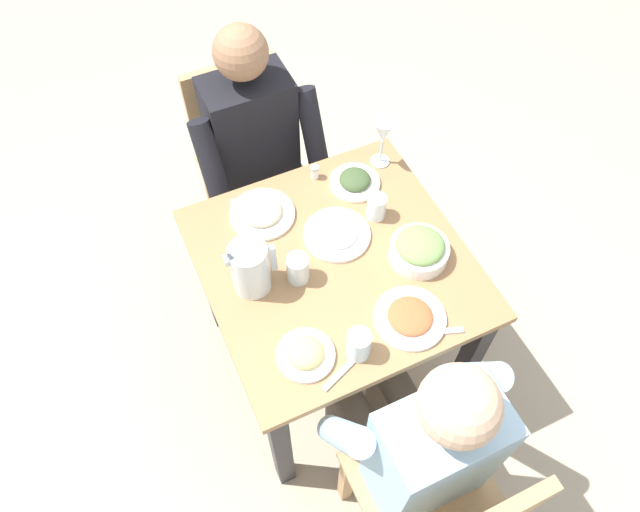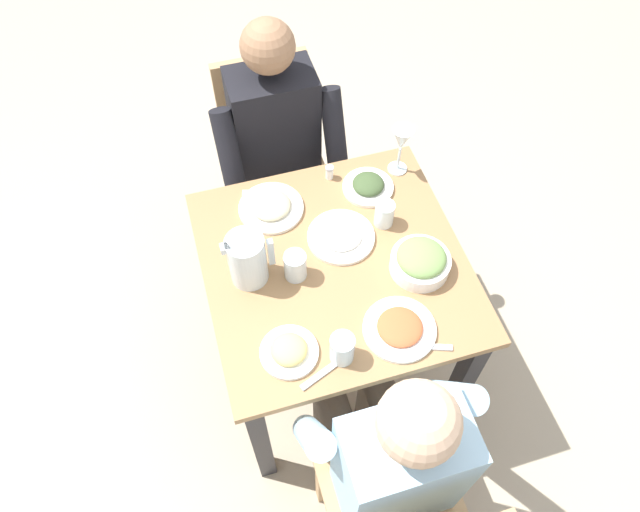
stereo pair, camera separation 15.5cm
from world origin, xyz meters
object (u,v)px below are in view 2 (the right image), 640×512
at_px(water_pitcher, 247,259).
at_px(salad_bowl, 420,261).
at_px(dining_table, 334,284).
at_px(plate_dolmas, 368,185).
at_px(plate_beans, 271,207).
at_px(water_glass_far_left, 295,266).
at_px(diner_near, 385,442).
at_px(plate_yoghurt, 341,236).
at_px(chair_far, 271,147).
at_px(wine_glass, 402,141).
at_px(diner_far, 282,157).
at_px(water_glass_near_left, 384,214).
at_px(salt_shaker, 329,172).
at_px(water_glass_center, 342,348).
at_px(plate_rice_curry, 400,328).
at_px(plate_fries, 289,351).

bearing_deg(water_pitcher, salad_bowl, -13.38).
height_order(dining_table, plate_dolmas, plate_dolmas).
height_order(dining_table, plate_beans, plate_beans).
relative_size(plate_beans, water_glass_far_left, 2.20).
bearing_deg(diner_near, plate_dolmas, 74.55).
bearing_deg(dining_table, plate_yoghurt, 61.17).
bearing_deg(chair_far, water_pitcher, -107.63).
relative_size(water_pitcher, plate_beans, 0.85).
xyz_separation_m(water_glass_far_left, wine_glass, (0.47, 0.33, 0.09)).
height_order(diner_near, diner_far, same).
distance_m(salad_bowl, plate_beans, 0.55).
bearing_deg(dining_table, water_glass_near_left, 28.24).
xyz_separation_m(dining_table, plate_yoghurt, (0.05, 0.09, 0.15)).
bearing_deg(chair_far, water_glass_far_left, -97.06).
xyz_separation_m(plate_beans, water_glass_far_left, (0.01, -0.28, 0.04)).
relative_size(dining_table, salt_shaker, 15.63).
bearing_deg(dining_table, salt_shaker, 75.81).
height_order(water_glass_center, salt_shaker, water_glass_center).
height_order(chair_far, diner_near, diner_near).
bearing_deg(salad_bowl, plate_yoghurt, 138.01).
bearing_deg(plate_dolmas, water_glass_far_left, -140.96).
relative_size(diner_near, salt_shaker, 22.11).
distance_m(plate_rice_curry, water_glass_near_left, 0.41).
height_order(diner_far, plate_yoghurt, diner_far).
bearing_deg(water_glass_center, wine_glass, 57.13).
bearing_deg(water_pitcher, salt_shaker, 41.97).
relative_size(chair_far, plate_fries, 5.13).
height_order(plate_yoghurt, salt_shaker, salt_shaker).
bearing_deg(water_glass_far_left, diner_near, -79.32).
relative_size(plate_beans, plate_dolmas, 1.24).
distance_m(chair_far, water_pitcher, 0.85).
xyz_separation_m(diner_far, salt_shaker, (0.13, -0.22, 0.11)).
distance_m(salad_bowl, plate_yoghurt, 0.28).
bearing_deg(water_glass_center, water_glass_far_left, 100.02).
relative_size(diner_near, wine_glass, 6.09).
distance_m(diner_far, plate_dolmas, 0.40).
xyz_separation_m(diner_far, water_pitcher, (-0.24, -0.54, 0.17)).
bearing_deg(salad_bowl, plate_beans, 137.26).
xyz_separation_m(plate_yoghurt, plate_fries, (-0.27, -0.36, 0.00)).
distance_m(plate_fries, salt_shaker, 0.70).
distance_m(chair_far, water_glass_near_left, 0.76).
bearing_deg(plate_beans, dining_table, -61.94).
bearing_deg(plate_fries, water_glass_far_left, 70.86).
relative_size(diner_far, plate_rice_curry, 5.36).
xyz_separation_m(water_pitcher, plate_fries, (0.05, -0.30, -0.08)).
distance_m(plate_rice_curry, water_glass_center, 0.20).
xyz_separation_m(plate_beans, wine_glass, (0.48, 0.05, 0.13)).
distance_m(water_pitcher, plate_beans, 0.29).
distance_m(dining_table, water_glass_far_left, 0.23).
bearing_deg(plate_rice_curry, water_glass_center, -170.76).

